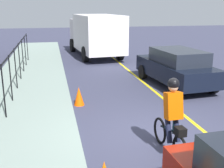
# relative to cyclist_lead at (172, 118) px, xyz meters

# --- Properties ---
(ground_plane) EXTENTS (80.00, 80.00, 0.00)m
(ground_plane) POSITION_rel_cyclist_lead_xyz_m (1.02, 0.19, -0.91)
(ground_plane) COLOR #36384E
(lane_line_centre) EXTENTS (36.00, 0.12, 0.01)m
(lane_line_centre) POSITION_rel_cyclist_lead_xyz_m (1.02, -1.41, -0.91)
(lane_line_centre) COLOR yellow
(lane_line_centre) RESTS_ON ground
(sidewalk) EXTENTS (40.00, 3.20, 0.15)m
(sidewalk) POSITION_rel_cyclist_lead_xyz_m (1.02, 3.59, -0.84)
(sidewalk) COLOR gray
(sidewalk) RESTS_ON ground
(cyclist_lead) EXTENTS (1.71, 0.38, 1.83)m
(cyclist_lead) POSITION_rel_cyclist_lead_xyz_m (0.00, 0.00, 0.00)
(cyclist_lead) COLOR black
(cyclist_lead) RESTS_ON ground
(patrol_sedan) EXTENTS (4.55, 2.25, 1.58)m
(patrol_sedan) POSITION_rel_cyclist_lead_xyz_m (5.54, -2.59, -0.09)
(patrol_sedan) COLOR black
(patrol_sedan) RESTS_ON ground
(box_truck_background) EXTENTS (6.91, 3.07, 2.78)m
(box_truck_background) POSITION_rel_cyclist_lead_xyz_m (13.64, -0.37, 0.64)
(box_truck_background) COLOR white
(box_truck_background) RESTS_ON ground
(traffic_cone_far) EXTENTS (0.36, 0.36, 0.64)m
(traffic_cone_far) POSITION_rel_cyclist_lead_xyz_m (3.87, 1.73, -0.59)
(traffic_cone_far) COLOR #F85105
(traffic_cone_far) RESTS_ON ground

